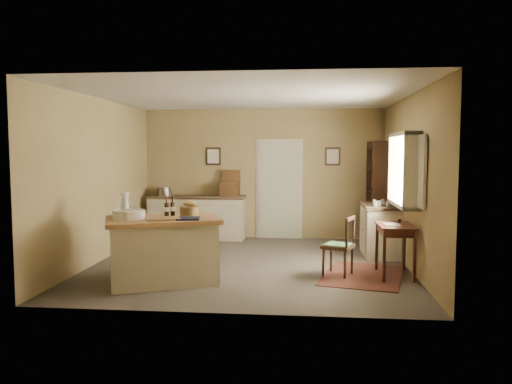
% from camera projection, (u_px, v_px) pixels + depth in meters
% --- Properties ---
extents(ground, '(5.00, 5.00, 0.00)m').
position_uv_depth(ground, '(250.00, 264.00, 8.11)').
color(ground, brown).
rests_on(ground, ground).
extents(wall_back, '(5.00, 0.10, 2.70)m').
position_uv_depth(wall_back, '(263.00, 174.00, 10.48)').
color(wall_back, '#937C50').
rests_on(wall_back, ground).
extents(wall_front, '(5.00, 0.10, 2.70)m').
position_uv_depth(wall_front, '(225.00, 194.00, 5.52)').
color(wall_front, '#937C50').
rests_on(wall_front, ground).
extents(wall_left, '(0.10, 5.00, 2.70)m').
position_uv_depth(wall_left, '(100.00, 180.00, 8.24)').
color(wall_left, '#937C50').
rests_on(wall_left, ground).
extents(wall_right, '(0.10, 5.00, 2.70)m').
position_uv_depth(wall_right, '(409.00, 182.00, 7.75)').
color(wall_right, '#937C50').
rests_on(wall_right, ground).
extents(ceiling, '(5.00, 5.00, 0.00)m').
position_uv_depth(ceiling, '(250.00, 96.00, 7.89)').
color(ceiling, silver).
rests_on(ceiling, wall_back).
extents(door, '(0.97, 0.06, 2.11)m').
position_uv_depth(door, '(279.00, 188.00, 10.44)').
color(door, '#B4B799').
rests_on(door, ground).
extents(framed_prints, '(2.82, 0.02, 0.38)m').
position_uv_depth(framed_prints, '(272.00, 156.00, 10.41)').
color(framed_prints, black).
rests_on(framed_prints, ground).
extents(window, '(0.25, 1.99, 1.12)m').
position_uv_depth(window, '(407.00, 170.00, 7.55)').
color(window, '#BFB397').
rests_on(window, ground).
extents(work_island, '(1.77, 1.48, 1.20)m').
position_uv_depth(work_island, '(162.00, 248.00, 6.92)').
color(work_island, '#BFB397').
rests_on(work_island, ground).
extents(sideboard, '(2.01, 0.57, 1.18)m').
position_uv_depth(sideboard, '(197.00, 216.00, 10.38)').
color(sideboard, '#BFB397').
rests_on(sideboard, ground).
extents(rug, '(1.45, 1.81, 0.01)m').
position_uv_depth(rug, '(363.00, 275.00, 7.35)').
color(rug, '#52221B').
rests_on(rug, ground).
extents(writing_desk, '(0.49, 0.81, 0.82)m').
position_uv_depth(writing_desk, '(395.00, 231.00, 7.25)').
color(writing_desk, '#371611').
rests_on(writing_desk, ground).
extents(desk_chair, '(0.53, 0.53, 0.86)m').
position_uv_depth(desk_chair, '(338.00, 246.00, 7.32)').
color(desk_chair, '#311A11').
rests_on(desk_chair, ground).
extents(right_cabinet, '(0.60, 1.07, 0.99)m').
position_uv_depth(right_cabinet, '(380.00, 230.00, 8.73)').
color(right_cabinet, '#BFB397').
rests_on(right_cabinet, ground).
extents(shelving_unit, '(0.34, 0.91, 2.03)m').
position_uv_depth(shelving_unit, '(380.00, 193.00, 9.78)').
color(shelving_unit, '#311A11').
rests_on(shelving_unit, ground).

